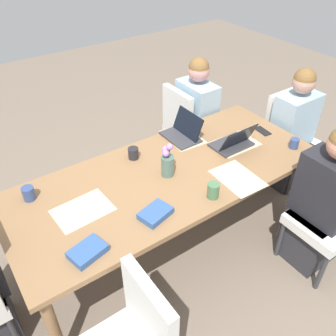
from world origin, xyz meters
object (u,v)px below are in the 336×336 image
(chair_head_left_left_mid, at_px, (288,133))
(coffee_mug_near_left, at_px, (213,190))
(person_head_left_left_mid, at_px, (291,136))
(book_red_cover, at_px, (155,213))
(dining_table, at_px, (168,181))
(person_near_right_near, at_px, (196,123))
(book_blue_cover, at_px, (88,251))
(laptop_near_right_near, at_px, (183,133))
(laptop_head_left_left_mid, at_px, (233,142))
(coffee_mug_centre_left, at_px, (133,153))
(chair_near_right_near, at_px, (186,125))
(flower_vase, at_px, (167,162))
(coffee_mug_near_right, at_px, (294,143))
(coffee_mug_centre_right, at_px, (29,193))
(phone_black, at_px, (263,131))
(person_far_left_far, at_px, (321,207))
(chair_far_left_far, at_px, (333,210))

(chair_head_left_left_mid, distance_m, coffee_mug_near_left, 1.49)
(person_head_left_left_mid, xyz_separation_m, book_red_cover, (1.75, 0.32, 0.23))
(dining_table, height_order, person_near_right_near, person_near_right_near)
(person_head_left_left_mid, bearing_deg, book_blue_cover, 9.04)
(laptop_near_right_near, height_order, coffee_mug_near_left, laptop_near_right_near)
(laptop_head_left_left_mid, height_order, coffee_mug_centre_left, laptop_head_left_left_mid)
(coffee_mug_centre_left, bearing_deg, chair_near_right_near, -151.71)
(person_head_left_left_mid, height_order, chair_near_right_near, person_head_left_left_mid)
(flower_vase, relative_size, coffee_mug_near_right, 3.32)
(coffee_mug_centre_right, bearing_deg, flower_vase, 160.97)
(chair_near_right_near, xyz_separation_m, laptop_near_right_near, (0.40, 0.46, 0.27))
(coffee_mug_near_left, distance_m, book_blue_cover, 0.89)
(chair_head_left_left_mid, height_order, laptop_near_right_near, laptop_near_right_near)
(book_red_cover, bearing_deg, coffee_mug_centre_right, -59.89)
(flower_vase, xyz_separation_m, coffee_mug_centre_right, (0.90, -0.31, -0.06))
(coffee_mug_near_left, xyz_separation_m, coffee_mug_centre_right, (1.01, -0.68, -0.01))
(person_near_right_near, xyz_separation_m, book_red_cover, (1.17, 1.03, 0.23))
(person_head_left_left_mid, bearing_deg, coffee_mug_near_right, 37.05)
(flower_vase, bearing_deg, laptop_near_right_near, -139.26)
(coffee_mug_near_left, height_order, coffee_mug_near_right, coffee_mug_near_left)
(person_near_right_near, xyz_separation_m, phone_black, (-0.15, 0.72, 0.21))
(coffee_mug_centre_right, distance_m, book_blue_cover, 0.66)
(chair_head_left_left_mid, relative_size, coffee_mug_centre_left, 10.18)
(person_near_right_near, bearing_deg, chair_head_left_left_mid, 134.99)
(chair_head_left_left_mid, relative_size, person_head_left_left_mid, 0.75)
(person_far_left_far, bearing_deg, coffee_mug_centre_right, -31.30)
(chair_head_left_left_mid, distance_m, laptop_near_right_near, 1.17)
(chair_near_right_near, height_order, coffee_mug_centre_right, chair_near_right_near)
(chair_far_left_far, relative_size, book_blue_cover, 4.50)
(dining_table, relative_size, flower_vase, 8.76)
(chair_near_right_near, relative_size, coffee_mug_near_right, 11.14)
(chair_head_left_left_mid, distance_m, chair_far_left_far, 1.07)
(coffee_mug_centre_right, relative_size, book_red_cover, 0.47)
(person_far_left_far, height_order, person_near_right_near, same)
(laptop_head_left_left_mid, xyz_separation_m, book_red_cover, (0.94, 0.29, -0.02))
(person_head_left_left_mid, xyz_separation_m, laptop_head_left_left_mid, (0.81, 0.03, 0.25))
(chair_near_right_near, distance_m, coffee_mug_near_right, 1.15)
(laptop_near_right_near, distance_m, book_blue_cover, 1.35)
(chair_near_right_near, relative_size, phone_black, 6.00)
(chair_head_left_left_mid, xyz_separation_m, coffee_mug_centre_left, (1.60, -0.22, 0.28))
(coffee_mug_centre_left, height_order, coffee_mug_centre_right, coffee_mug_centre_right)
(coffee_mug_centre_left, xyz_separation_m, book_blue_cover, (0.68, 0.65, -0.02))
(person_far_left_far, xyz_separation_m, flower_vase, (0.84, -0.75, 0.31))
(chair_far_left_far, xyz_separation_m, flower_vase, (0.92, -0.81, 0.34))
(book_red_cover, bearing_deg, coffee_mug_centre_left, -122.58)
(dining_table, height_order, chair_head_left_left_mid, chair_head_left_left_mid)
(laptop_near_right_near, bearing_deg, chair_near_right_near, -131.05)
(flower_vase, xyz_separation_m, laptop_near_right_near, (-0.39, -0.34, -0.07))
(person_far_left_far, distance_m, flower_vase, 1.17)
(chair_far_left_far, bearing_deg, dining_table, -41.87)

